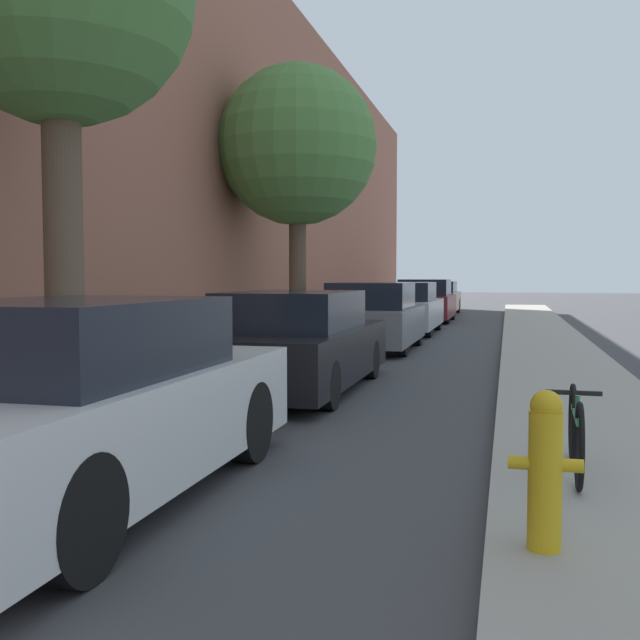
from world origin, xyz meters
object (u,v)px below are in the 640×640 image
(parked_car_grey, at_px, (373,318))
(parked_car_white, at_px, (86,405))
(fire_hydrant, at_px, (545,468))
(parked_car_maroon, at_px, (425,302))
(parked_car_silver, at_px, (403,309))
(bicycle, at_px, (576,432))
(parked_car_black, at_px, (296,344))
(street_tree_far, at_px, (297,147))
(parked_car_champagne, at_px, (437,298))

(parked_car_grey, bearing_deg, parked_car_white, -90.33)
(parked_car_grey, height_order, fire_hydrant, parked_car_grey)
(parked_car_grey, bearing_deg, parked_car_maroon, 89.79)
(parked_car_silver, relative_size, bicycle, 2.94)
(parked_car_maroon, bearing_deg, fire_hydrant, -82.24)
(parked_car_white, relative_size, parked_car_maroon, 1.01)
(parked_car_grey, distance_m, bicycle, 10.83)
(parked_car_grey, bearing_deg, parked_car_black, -90.36)
(parked_car_white, distance_m, fire_hydrant, 3.22)
(parked_car_white, height_order, parked_car_grey, parked_car_grey)
(bicycle, bearing_deg, parked_car_maroon, 100.96)
(parked_car_maroon, height_order, street_tree_far, street_tree_far)
(parked_car_maroon, distance_m, bicycle, 21.10)
(street_tree_far, distance_m, bicycle, 11.60)
(parked_car_grey, bearing_deg, street_tree_far, -159.47)
(parked_car_silver, bearing_deg, street_tree_far, -105.59)
(parked_car_champagne, xyz_separation_m, bicycle, (3.44, -26.10, -0.23))
(parked_car_grey, xyz_separation_m, parked_car_maroon, (0.04, 10.55, 0.00))
(bicycle, bearing_deg, parked_car_champagne, 99.25)
(parked_car_white, bearing_deg, parked_car_black, 89.71)
(parked_car_white, relative_size, parked_car_silver, 0.95)
(parked_car_champagne, distance_m, fire_hydrant, 27.99)
(parked_car_silver, distance_m, street_tree_far, 6.88)
(parked_car_maroon, relative_size, street_tree_far, 0.71)
(parked_car_white, xyz_separation_m, parked_car_champagne, (0.05, 27.30, -0.03))
(parked_car_black, bearing_deg, parked_car_champagne, 89.95)
(parked_car_black, bearing_deg, parked_car_white, -90.29)
(parked_car_black, relative_size, parked_car_maroon, 1.08)
(street_tree_far, bearing_deg, bicycle, -62.82)
(parked_car_grey, relative_size, parked_car_champagne, 0.91)
(parked_car_champagne, bearing_deg, street_tree_far, -95.36)
(parked_car_white, relative_size, parked_car_black, 0.93)
(parked_car_champagne, bearing_deg, parked_car_white, -90.10)
(street_tree_far, bearing_deg, parked_car_champagne, 84.64)
(parked_car_silver, distance_m, parked_car_champagne, 10.84)
(fire_hydrant, xyz_separation_m, bicycle, (0.31, 1.72, -0.13))
(parked_car_silver, distance_m, fire_hydrant, 17.26)
(parked_car_white, distance_m, parked_car_champagne, 27.30)
(parked_car_maroon, xyz_separation_m, parked_car_champagne, (-0.06, 5.27, -0.04))
(parked_car_silver, xyz_separation_m, parked_car_champagne, (-0.01, 10.84, -0.03))
(parked_car_black, xyz_separation_m, parked_car_grey, (0.04, 6.05, 0.03))
(parked_car_black, xyz_separation_m, parked_car_champagne, (0.02, 21.87, 0.00))
(fire_hydrant, bearing_deg, parked_car_champagne, 96.42)
(parked_car_silver, bearing_deg, fire_hydrant, -79.59)
(parked_car_silver, height_order, parked_car_maroon, parked_car_maroon)
(parked_car_maroon, bearing_deg, parked_car_grey, -90.21)
(parked_car_grey, xyz_separation_m, bicycle, (3.42, -10.28, -0.26))
(fire_hydrant, bearing_deg, parked_car_silver, 100.41)
(parked_car_white, relative_size, bicycle, 2.80)
(parked_car_grey, distance_m, parked_car_champagne, 15.82)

